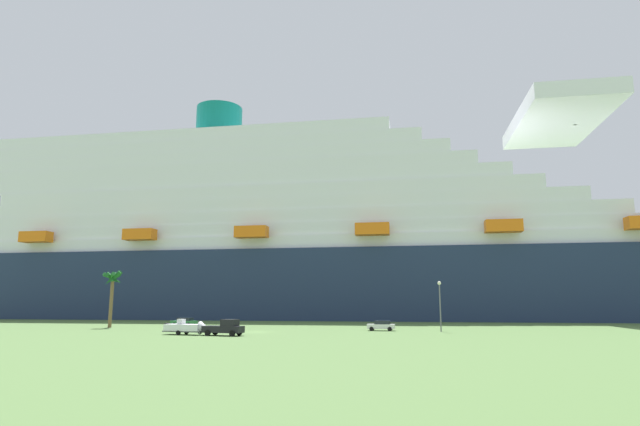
# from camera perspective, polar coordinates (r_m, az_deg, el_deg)

# --- Properties ---
(ground_plane) EXTENTS (600.00, 600.00, 0.00)m
(ground_plane) POSITION_cam_1_polar(r_m,az_deg,el_deg) (110.20, -2.16, -12.17)
(ground_plane) COLOR #4C6B38
(cruise_ship) EXTENTS (254.47, 45.47, 70.19)m
(cruise_ship) POSITION_cam_1_polar(r_m,az_deg,el_deg) (143.05, -0.87, -3.70)
(cruise_ship) COLOR #1E2D4C
(cruise_ship) RESTS_ON ground_plane
(pickup_truck) EXTENTS (5.82, 2.88, 2.20)m
(pickup_truck) POSITION_cam_1_polar(r_m,az_deg,el_deg) (72.95, -10.52, -12.42)
(pickup_truck) COLOR black
(pickup_truck) RESTS_ON ground_plane
(small_boat_on_trailer) EXTENTS (7.71, 2.80, 2.15)m
(small_boat_on_trailer) POSITION_cam_1_polar(r_m,az_deg,el_deg) (75.91, -14.37, -12.24)
(small_boat_on_trailer) COLOR #595960
(small_boat_on_trailer) RESTS_ON ground_plane
(palm_tree) EXTENTS (3.56, 3.75, 10.16)m
(palm_tree) POSITION_cam_1_polar(r_m,az_deg,el_deg) (101.13, -22.03, -7.15)
(palm_tree) COLOR brown
(palm_tree) RESTS_ON ground_plane
(street_lamp) EXTENTS (0.56, 0.56, 7.71)m
(street_lamp) POSITION_cam_1_polar(r_m,az_deg,el_deg) (83.09, 13.16, -9.22)
(street_lamp) COLOR slate
(street_lamp) RESTS_ON ground_plane
(parked_car_green_wagon) EXTENTS (4.93, 2.46, 1.58)m
(parked_car_green_wagon) POSITION_cam_1_polar(r_m,az_deg,el_deg) (102.04, -14.83, -11.58)
(parked_car_green_wagon) COLOR #2D723F
(parked_car_green_wagon) RESTS_ON ground_plane
(parked_car_white_van) EXTENTS (4.35, 2.17, 1.58)m
(parked_car_white_van) POSITION_cam_1_polar(r_m,az_deg,el_deg) (84.34, 6.83, -12.28)
(parked_car_white_van) COLOR white
(parked_car_white_van) RESTS_ON ground_plane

